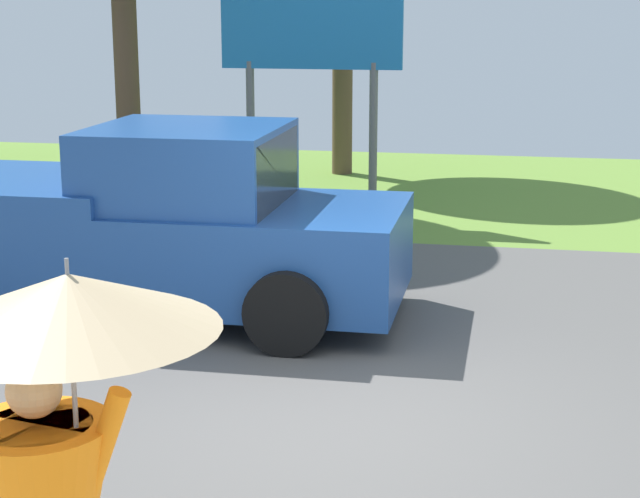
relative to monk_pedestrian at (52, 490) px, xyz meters
The scene contains 4 objects.
ground_plane 6.59m from the monk_pedestrian, 85.69° to the left, with size 40.00×22.00×0.20m.
monk_pedestrian is the anchor object (origin of this frame).
pickup_truck 6.33m from the monk_pedestrian, 107.03° to the left, with size 5.20×2.28×1.88m.
roadside_billboard 11.27m from the monk_pedestrian, 96.08° to the left, with size 2.60×0.12×3.50m.
Camera 1 is at (1.28, -7.03, 3.08)m, focal length 58.32 mm.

